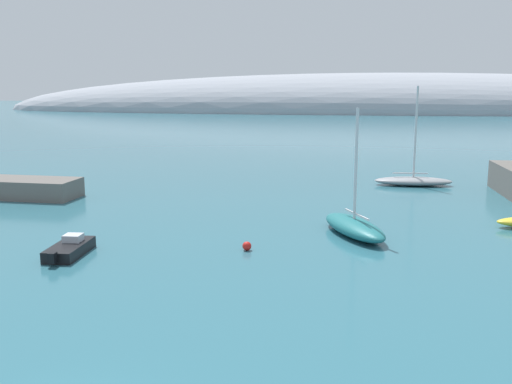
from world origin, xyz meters
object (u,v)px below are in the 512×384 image
sailboat_grey_mid_mooring (413,180)px  mooring_buoy_red (247,246)px  sailboat_teal_outer_mooring (354,226)px  motorboat_black_foreground (70,249)px

sailboat_grey_mid_mooring → mooring_buoy_red: size_ratio=17.81×
sailboat_teal_outer_mooring → motorboat_black_foreground: size_ratio=1.89×
motorboat_black_foreground → mooring_buoy_red: motorboat_black_foreground is taller
sailboat_teal_outer_mooring → sailboat_grey_mid_mooring: bearing=-42.3°
sailboat_teal_outer_mooring → mooring_buoy_red: 7.43m
sailboat_grey_mid_mooring → mooring_buoy_red: (-12.06, -23.27, -0.24)m
sailboat_grey_mid_mooring → motorboat_black_foreground: bearing=-131.9°
sailboat_grey_mid_mooring → motorboat_black_foreground: 33.42m
sailboat_grey_mid_mooring → mooring_buoy_red: bearing=-119.0°
sailboat_grey_mid_mooring → motorboat_black_foreground: sailboat_grey_mid_mooring is taller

